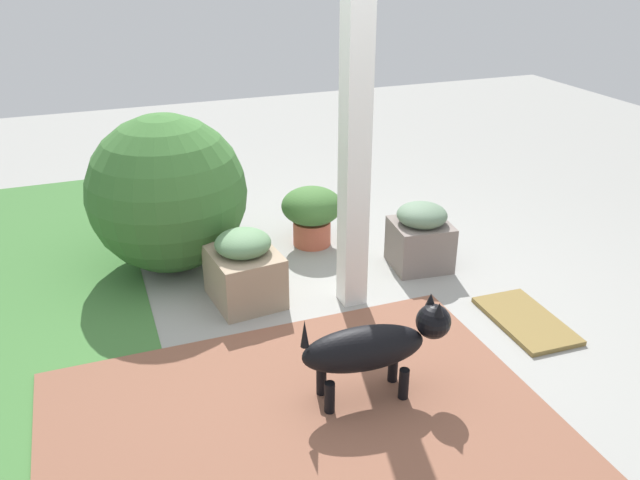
{
  "coord_description": "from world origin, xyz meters",
  "views": [
    {
      "loc": [
        -3.12,
        1.24,
        2.14
      ],
      "look_at": [
        0.28,
        -0.03,
        0.43
      ],
      "focal_mm": 36.57,
      "sensor_mm": 36.0,
      "label": 1
    }
  ],
  "objects_px": {
    "stone_planter_mid": "(244,269)",
    "terracotta_pot_broad": "(312,212)",
    "porch_pillar": "(355,126)",
    "dog": "(374,346)",
    "doormat": "(526,320)",
    "stone_planter_nearest": "(420,236)",
    "round_shrub": "(167,193)"
  },
  "relations": [
    {
      "from": "stone_planter_mid",
      "to": "doormat",
      "type": "relative_size",
      "value": 0.79
    },
    {
      "from": "dog",
      "to": "stone_planter_nearest",
      "type": "bearing_deg",
      "value": -37.29
    },
    {
      "from": "porch_pillar",
      "to": "dog",
      "type": "relative_size",
      "value": 2.96
    },
    {
      "from": "stone_planter_mid",
      "to": "round_shrub",
      "type": "relative_size",
      "value": 0.47
    },
    {
      "from": "porch_pillar",
      "to": "stone_planter_nearest",
      "type": "relative_size",
      "value": 4.87
    },
    {
      "from": "stone_planter_nearest",
      "to": "doormat",
      "type": "distance_m",
      "value": 0.96
    },
    {
      "from": "stone_planter_nearest",
      "to": "round_shrub",
      "type": "distance_m",
      "value": 1.77
    },
    {
      "from": "stone_planter_nearest",
      "to": "doormat",
      "type": "xyz_separation_m",
      "value": [
        -0.9,
        -0.25,
        -0.21
      ]
    },
    {
      "from": "stone_planter_mid",
      "to": "dog",
      "type": "relative_size",
      "value": 0.67
    },
    {
      "from": "porch_pillar",
      "to": "round_shrub",
      "type": "xyz_separation_m",
      "value": [
        0.9,
        0.98,
        -0.6
      ]
    },
    {
      "from": "porch_pillar",
      "to": "terracotta_pot_broad",
      "type": "bearing_deg",
      "value": -3.23
    },
    {
      "from": "dog",
      "to": "doormat",
      "type": "xyz_separation_m",
      "value": [
        0.31,
        -1.16,
        -0.29
      ]
    },
    {
      "from": "stone_planter_nearest",
      "to": "doormat",
      "type": "relative_size",
      "value": 0.72
    },
    {
      "from": "stone_planter_mid",
      "to": "round_shrub",
      "type": "xyz_separation_m",
      "value": [
        0.66,
        0.35,
        0.32
      ]
    },
    {
      "from": "porch_pillar",
      "to": "round_shrub",
      "type": "height_order",
      "value": "porch_pillar"
    },
    {
      "from": "stone_planter_nearest",
      "to": "round_shrub",
      "type": "height_order",
      "value": "round_shrub"
    },
    {
      "from": "round_shrub",
      "to": "dog",
      "type": "height_order",
      "value": "round_shrub"
    },
    {
      "from": "porch_pillar",
      "to": "stone_planter_mid",
      "type": "distance_m",
      "value": 1.14
    },
    {
      "from": "dog",
      "to": "stone_planter_mid",
      "type": "bearing_deg",
      "value": 16.93
    },
    {
      "from": "porch_pillar",
      "to": "terracotta_pot_broad",
      "type": "distance_m",
      "value": 1.25
    },
    {
      "from": "stone_planter_mid",
      "to": "terracotta_pot_broad",
      "type": "bearing_deg",
      "value": -46.93
    },
    {
      "from": "terracotta_pot_broad",
      "to": "dog",
      "type": "relative_size",
      "value": 0.59
    },
    {
      "from": "dog",
      "to": "round_shrub",
      "type": "bearing_deg",
      "value": 21.06
    },
    {
      "from": "porch_pillar",
      "to": "stone_planter_mid",
      "type": "bearing_deg",
      "value": 69.23
    },
    {
      "from": "terracotta_pot_broad",
      "to": "doormat",
      "type": "distance_m",
      "value": 1.74
    },
    {
      "from": "porch_pillar",
      "to": "dog",
      "type": "bearing_deg",
      "value": 163.23
    },
    {
      "from": "stone_planter_nearest",
      "to": "round_shrub",
      "type": "xyz_separation_m",
      "value": [
        0.63,
        1.62,
        0.31
      ]
    },
    {
      "from": "stone_planter_mid",
      "to": "terracotta_pot_broad",
      "type": "xyz_separation_m",
      "value": [
        0.64,
        -0.68,
        0.04
      ]
    },
    {
      "from": "stone_planter_nearest",
      "to": "porch_pillar",
      "type": "bearing_deg",
      "value": 113.4
    },
    {
      "from": "stone_planter_mid",
      "to": "dog",
      "type": "height_order",
      "value": "dog"
    },
    {
      "from": "dog",
      "to": "doormat",
      "type": "distance_m",
      "value": 1.24
    },
    {
      "from": "terracotta_pot_broad",
      "to": "dog",
      "type": "distance_m",
      "value": 1.84
    }
  ]
}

